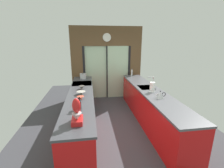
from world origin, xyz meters
The scene contains 15 objects.
ground_plane centered at (0.00, 0.60, -0.01)m, with size 5.04×7.60×0.02m, color #38383D.
back_wall_unit centered at (0.00, 2.40, 1.53)m, with size 2.64×0.12×2.70m.
left_counter_run centered at (-0.91, 0.13, 0.47)m, with size 0.62×3.80×0.92m.
right_counter_run centered at (0.91, 0.30, 0.46)m, with size 0.62×3.80×0.92m.
sink_faucet centered at (1.06, 0.55, 1.11)m, with size 0.19×0.02×0.30m.
oven_range centered at (-0.91, 1.25, 0.46)m, with size 0.60×0.60×0.92m.
mixing_bowl_near centered at (-0.89, -0.14, 0.96)m, with size 0.16×0.16×0.07m.
mixing_bowl_mid centered at (-0.89, 0.18, 0.96)m, with size 0.22×0.22×0.08m.
mixing_bowl_far centered at (-0.89, 0.64, 0.97)m, with size 0.16×0.16×0.09m.
knife_block centered at (-0.89, -0.69, 1.01)m, with size 0.08×0.14×0.26m.
stand_mixer centered at (-0.89, -1.17, 1.08)m, with size 0.17×0.27×0.42m.
stock_pot centered at (-0.89, 1.86, 1.01)m, with size 0.22×0.22×0.20m.
kettle centered at (0.89, -0.32, 1.00)m, with size 0.26×0.18×0.18m.
soap_bottle centered at (0.89, 2.06, 1.04)m, with size 0.05×0.05×0.27m.
paper_towel_roll centered at (0.89, 0.13, 1.05)m, with size 0.15×0.15×0.28m.
Camera 1 is at (-0.67, -3.43, 2.17)m, focal length 24.86 mm.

